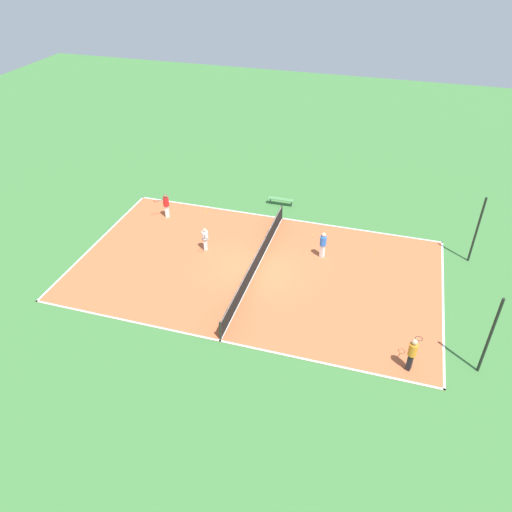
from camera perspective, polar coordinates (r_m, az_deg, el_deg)
ground_plane at (r=27.05m, az=-0.00°, el=-1.57°), size 80.00×80.00×0.00m
court_surface at (r=27.04m, az=-0.00°, el=-1.55°), size 11.49×19.52×0.02m
tennis_net at (r=26.73m, az=-0.00°, el=-0.63°), size 11.29×0.10×1.02m
bench at (r=32.99m, az=2.87°, el=6.45°), size 0.36×1.72×0.45m
player_center_orange at (r=21.97m, az=17.42°, el=-10.46°), size 0.99×0.62×1.70m
player_near_blue at (r=27.76m, az=7.66°, el=1.44°), size 0.46×0.46×1.57m
player_near_white at (r=28.33m, az=-5.84°, el=2.07°), size 0.99×0.64×1.39m
player_coach_red at (r=31.79m, az=-10.24°, el=5.86°), size 0.75×0.97×1.60m
tennis_ball_left_sideline at (r=30.02m, az=6.47°, el=2.40°), size 0.07×0.07×0.07m
tennis_ball_far_baseline at (r=32.31m, az=-5.76°, el=4.97°), size 0.07×0.07×0.07m
tennis_ball_right_alley at (r=29.27m, az=13.54°, el=0.62°), size 0.07×0.07×0.07m
fence_post_back_left at (r=29.15m, az=23.92°, el=2.70°), size 0.12×0.12×3.94m
fence_post_back_right at (r=22.33m, az=25.16°, el=-8.33°), size 0.12×0.12×3.94m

